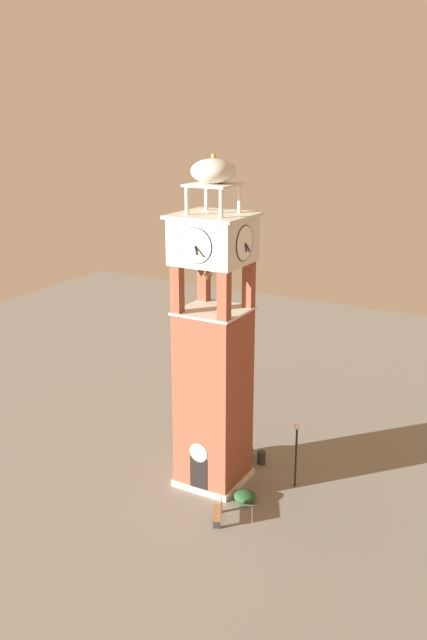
% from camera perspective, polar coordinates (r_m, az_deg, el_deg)
% --- Properties ---
extents(ground, '(80.00, 80.00, 0.00)m').
position_cam_1_polar(ground, '(40.87, 0.00, -13.27)').
color(ground, gray).
extents(clock_tower, '(3.98, 3.98, 18.65)m').
position_cam_1_polar(clock_tower, '(37.56, -0.00, -3.07)').
color(clock_tower, brown).
rests_on(clock_tower, ground).
extents(park_bench, '(1.10, 1.63, 0.95)m').
position_cam_1_polar(park_bench, '(37.10, 0.45, -15.87)').
color(park_bench, brown).
rests_on(park_bench, ground).
extents(lamp_post, '(0.36, 0.36, 3.96)m').
position_cam_1_polar(lamp_post, '(39.23, 6.99, -10.23)').
color(lamp_post, black).
rests_on(lamp_post, ground).
extents(trash_bin, '(0.52, 0.52, 0.80)m').
position_cam_1_polar(trash_bin, '(42.46, 4.04, -11.46)').
color(trash_bin, '#2D2D33').
rests_on(trash_bin, ground).
extents(shrub_near_entry, '(1.21, 1.21, 1.01)m').
position_cam_1_polar(shrub_near_entry, '(43.18, 2.54, -10.75)').
color(shrub_near_entry, '#234C28').
rests_on(shrub_near_entry, ground).
extents(shrub_left_of_tower, '(1.23, 1.23, 0.61)m').
position_cam_1_polar(shrub_left_of_tower, '(38.76, 2.67, -14.61)').
color(shrub_left_of_tower, '#234C28').
rests_on(shrub_left_of_tower, ground).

